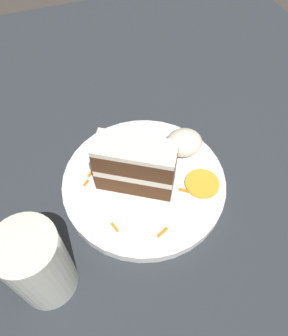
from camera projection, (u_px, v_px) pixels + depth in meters
ground_plane at (133, 173)px, 0.61m from camera, size 6.00×6.00×0.00m
dining_table at (133, 170)px, 0.60m from camera, size 1.12×1.19×0.02m
plate at (144, 182)px, 0.56m from camera, size 0.27×0.27×0.02m
cake_slice at (135, 166)px, 0.51m from camera, size 0.13×0.11×0.09m
cream_dollop at (184, 142)px, 0.57m from camera, size 0.06×0.06×0.04m
orange_garnish at (202, 183)px, 0.54m from camera, size 0.06×0.06×0.00m
carrot_shreds_scatter at (128, 193)px, 0.53m from camera, size 0.16×0.20×0.00m
drinking_glass at (40, 267)px, 0.42m from camera, size 0.08×0.08×0.14m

